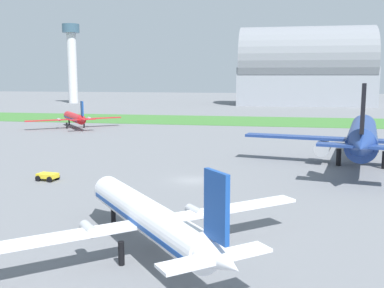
{
  "coord_description": "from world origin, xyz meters",
  "views": [
    {
      "loc": [
        10.1,
        -53.28,
        12.68
      ],
      "look_at": [
        -1.9,
        10.04,
        3.0
      ],
      "focal_mm": 42.14,
      "sensor_mm": 36.0,
      "label": 1
    }
  ],
  "objects_px": {
    "airplane_taxiing_turboprop": "(75,118)",
    "control_tower": "(72,57)",
    "airplane_foreground_turboprop": "(148,216)",
    "airplane_midfield_jet": "(362,136)",
    "baggage_cart_near_gate": "(48,176)"
  },
  "relations": [
    {
      "from": "airplane_foreground_turboprop",
      "to": "airplane_midfield_jet",
      "type": "xyz_separation_m",
      "value": [
        20.8,
        37.13,
        1.44
      ]
    },
    {
      "from": "airplane_foreground_turboprop",
      "to": "airplane_midfield_jet",
      "type": "height_order",
      "value": "airplane_midfield_jet"
    },
    {
      "from": "baggage_cart_near_gate",
      "to": "control_tower",
      "type": "xyz_separation_m",
      "value": [
        -68.75,
        152.54,
        21.23
      ]
    },
    {
      "from": "airplane_taxiing_turboprop",
      "to": "airplane_midfield_jet",
      "type": "height_order",
      "value": "airplane_midfield_jet"
    },
    {
      "from": "airplane_foreground_turboprop",
      "to": "airplane_midfield_jet",
      "type": "relative_size",
      "value": 0.63
    },
    {
      "from": "airplane_foreground_turboprop",
      "to": "baggage_cart_near_gate",
      "type": "distance_m",
      "value": 27.68
    },
    {
      "from": "airplane_taxiing_turboprop",
      "to": "control_tower",
      "type": "bearing_deg",
      "value": -12.17
    },
    {
      "from": "airplane_midfield_jet",
      "to": "airplane_foreground_turboprop",
      "type": "bearing_deg",
      "value": 161.36
    },
    {
      "from": "airplane_taxiing_turboprop",
      "to": "baggage_cart_near_gate",
      "type": "xyz_separation_m",
      "value": [
        21.79,
        -54.06,
        -2.01
      ]
    },
    {
      "from": "airplane_foreground_turboprop",
      "to": "baggage_cart_near_gate",
      "type": "height_order",
      "value": "airplane_foreground_turboprop"
    },
    {
      "from": "airplane_midfield_jet",
      "to": "baggage_cart_near_gate",
      "type": "relative_size",
      "value": 12.85
    },
    {
      "from": "airplane_foreground_turboprop",
      "to": "control_tower",
      "type": "xyz_separation_m",
      "value": [
        -87.52,
        172.75,
        18.95
      ]
    },
    {
      "from": "airplane_taxiing_turboprop",
      "to": "airplane_midfield_jet",
      "type": "bearing_deg",
      "value": -158.86
    },
    {
      "from": "airplane_midfield_jet",
      "to": "baggage_cart_near_gate",
      "type": "height_order",
      "value": "airplane_midfield_jet"
    },
    {
      "from": "airplane_taxiing_turboprop",
      "to": "airplane_midfield_jet",
      "type": "xyz_separation_m",
      "value": [
        61.37,
        -37.15,
        1.72
      ]
    }
  ]
}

